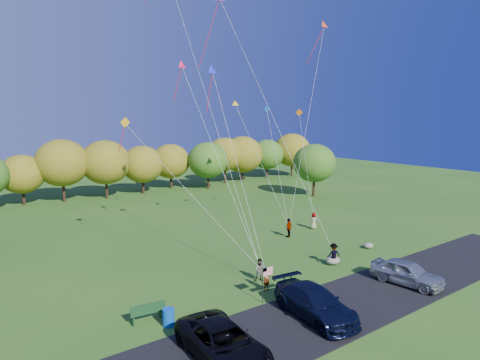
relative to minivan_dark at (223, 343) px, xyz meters
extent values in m
plane|color=#265618|center=(9.61, 4.42, -0.88)|extent=(140.00, 140.00, 0.00)
cube|color=black|center=(9.61, 0.42, -0.85)|extent=(44.00, 6.00, 0.06)
cylinder|color=#362013|center=(-1.01, 43.05, 0.24)|extent=(0.36, 0.36, 2.24)
ellipsoid|color=#3C6218|center=(-1.01, 43.05, 3.37)|extent=(6.21, 6.21, 5.59)
cylinder|color=#362013|center=(4.74, 43.50, 0.44)|extent=(0.36, 0.36, 2.64)
ellipsoid|color=#3C6218|center=(4.74, 43.50, 3.76)|extent=(6.17, 6.17, 5.55)
cylinder|color=#362013|center=(10.16, 42.68, 0.32)|extent=(0.36, 0.36, 2.40)
ellipsoid|color=#3C6218|center=(10.16, 42.68, 3.29)|extent=(5.45, 5.45, 4.90)
cylinder|color=#362013|center=(15.34, 40.75, 0.33)|extent=(0.36, 0.36, 2.42)
ellipsoid|color=#3C6218|center=(15.34, 40.75, 3.71)|extent=(6.69, 6.69, 6.02)
cylinder|color=#362013|center=(19.51, 41.52, 0.66)|extent=(0.36, 0.36, 3.08)
ellipsoid|color=#3C6218|center=(19.51, 41.52, 3.90)|extent=(5.25, 5.25, 4.72)
cylinder|color=#362013|center=(24.51, 41.53, 0.58)|extent=(0.36, 0.36, 2.93)
ellipsoid|color=#295B18|center=(24.51, 41.53, 4.19)|extent=(6.60, 6.60, 5.94)
cylinder|color=#362013|center=(30.19, 42.18, 0.63)|extent=(0.36, 0.36, 3.02)
ellipsoid|color=#295B18|center=(30.19, 42.18, 4.31)|extent=(6.68, 6.68, 6.02)
cylinder|color=#362013|center=(34.38, 40.73, 0.53)|extent=(0.36, 0.36, 2.83)
ellipsoid|color=#295B18|center=(34.38, 40.73, 4.12)|extent=(6.68, 6.68, 6.01)
cylinder|color=#362013|center=(40.16, 42.92, 0.51)|extent=(0.36, 0.36, 2.78)
ellipsoid|color=#3C6218|center=(40.16, 42.92, 3.80)|extent=(5.84, 5.84, 5.26)
cylinder|color=#362013|center=(44.32, 43.66, 0.44)|extent=(0.36, 0.36, 2.65)
ellipsoid|color=#3C6218|center=(44.32, 43.66, 3.39)|extent=(5.00, 5.00, 4.50)
cylinder|color=#362013|center=(33.61, 26.42, 0.52)|extent=(0.36, 0.36, 2.80)
ellipsoid|color=#295B18|center=(33.61, 26.42, 3.87)|extent=(6.00, 6.00, 5.40)
imported|color=black|center=(0.00, 0.00, 0.00)|extent=(3.19, 6.12, 1.65)
imported|color=black|center=(6.58, 0.39, 0.02)|extent=(3.05, 6.08, 1.70)
imported|color=#A5ABB0|center=(15.12, 0.04, 0.00)|extent=(2.50, 5.04, 1.65)
imported|color=#4C4C59|center=(6.88, 5.00, -0.11)|extent=(0.60, 0.43, 1.55)
imported|color=#4C4C59|center=(7.55, 6.50, -0.08)|extent=(0.99, 0.93, 1.61)
imported|color=#4C4C59|center=(14.13, 5.64, -0.03)|extent=(1.26, 0.98, 1.71)
imported|color=#4C4C59|center=(16.58, 13.30, 0.02)|extent=(1.15, 0.80, 1.81)
imported|color=#4C4C59|center=(20.60, 13.94, -0.05)|extent=(0.97, 0.89, 1.67)
cube|color=#153A1B|center=(-1.26, 5.75, -0.42)|extent=(1.99, 0.38, 0.07)
cube|color=#153A1B|center=(-1.26, 5.55, -0.09)|extent=(1.98, 0.32, 0.61)
cube|color=#153A1B|center=(-2.08, 5.75, -0.65)|extent=(0.15, 0.50, 0.46)
cube|color=#153A1B|center=(-0.43, 5.75, -0.65)|extent=(0.15, 0.50, 0.46)
cylinder|color=#0B4AB1|center=(-0.53, 4.53, -0.39)|extent=(0.65, 0.65, 0.98)
cylinder|color=black|center=(5.48, 3.72, 0.23)|extent=(0.05, 0.05, 2.22)
cube|color=red|center=(5.88, 3.72, 1.03)|extent=(0.80, 0.53, 0.02)
cube|color=navy|center=(5.64, 3.73, 1.19)|extent=(0.32, 0.02, 0.25)
ellipsoid|color=gray|center=(14.23, 5.77, -0.58)|extent=(1.23, 0.96, 0.62)
ellipsoid|color=slate|center=(19.80, 6.65, -0.64)|extent=(0.92, 0.77, 0.48)
cone|color=#1917E8|center=(7.66, 12.54, 13.92)|extent=(0.92, 0.40, 0.86)
cone|color=#C7950D|center=(12.79, 16.64, 11.59)|extent=(0.83, 0.61, 0.67)
cone|color=red|center=(22.62, 15.11, 19.42)|extent=(1.04, 0.51, 0.94)
cube|color=orange|center=(20.74, 16.49, 10.82)|extent=(0.58, 0.53, 0.75)
cube|color=#EFA814|center=(2.11, 16.33, 10.00)|extent=(0.82, 0.19, 0.82)
cube|color=#124BB7|center=(16.97, 17.16, 11.15)|extent=(0.70, 0.21, 0.68)
cone|color=#F11149|center=(6.29, 14.78, 14.41)|extent=(0.84, 0.37, 0.79)
camera|label=1|loc=(-10.46, -15.46, 10.56)|focal=32.00mm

